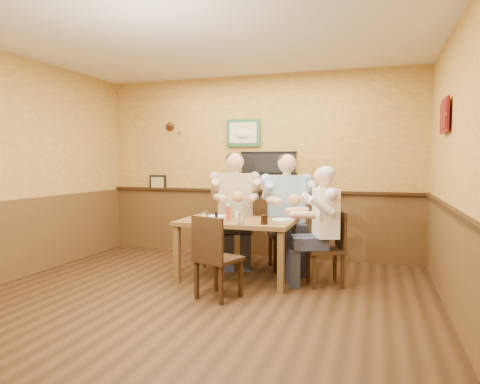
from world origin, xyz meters
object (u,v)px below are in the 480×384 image
(water_glass_mid, at_px, (241,219))
(hot_sauce_bottle, at_px, (228,212))
(dining_table, at_px, (237,227))
(diner_white_elder, at_px, (325,232))
(chair_near_side, at_px, (219,257))
(water_glass_left, at_px, (206,216))
(diner_tan_shirt, at_px, (235,214))
(chair_back_right, at_px, (286,233))
(chair_right_end, at_px, (325,248))
(diner_blue_polo, at_px, (286,218))
(pepper_shaker, at_px, (216,216))
(cola_tumbler, at_px, (264,220))
(chair_back_left, at_px, (235,229))
(salt_shaker, at_px, (237,215))

(water_glass_mid, bearing_deg, hot_sauce_bottle, 133.08)
(dining_table, distance_m, diner_white_elder, 1.08)
(chair_near_side, distance_m, water_glass_left, 0.80)
(diner_tan_shirt, bearing_deg, chair_back_right, -27.98)
(chair_right_end, relative_size, diner_blue_polo, 0.63)
(chair_near_side, xyz_separation_m, pepper_shaker, (-0.29, 0.70, 0.35))
(chair_back_right, distance_m, diner_white_elder, 0.89)
(cola_tumbler, height_order, hot_sauce_bottle, hot_sauce_bottle)
(pepper_shaker, bearing_deg, chair_back_right, 47.30)
(chair_back_right, height_order, cola_tumbler, chair_back_right)
(dining_table, distance_m, hot_sauce_bottle, 0.23)
(diner_white_elder, height_order, water_glass_mid, diner_white_elder)
(diner_white_elder, bearing_deg, chair_right_end, 0.00)
(dining_table, height_order, chair_back_left, chair_back_left)
(diner_tan_shirt, bearing_deg, water_glass_mid, -91.12)
(water_glass_mid, bearing_deg, chair_back_right, 73.59)
(chair_back_right, distance_m, water_glass_mid, 1.15)
(chair_back_right, relative_size, cola_tumbler, 9.19)
(chair_near_side, bearing_deg, diner_tan_shirt, -58.99)
(diner_blue_polo, bearing_deg, water_glass_mid, -130.10)
(chair_right_end, xyz_separation_m, hot_sauce_bottle, (-1.17, -0.15, 0.40))
(chair_back_right, xyz_separation_m, cola_tumbler, (-0.05, -1.00, 0.31))
(chair_near_side, relative_size, water_glass_mid, 7.64)
(chair_near_side, bearing_deg, chair_right_end, -122.12)
(diner_blue_polo, height_order, water_glass_left, diner_blue_polo)
(diner_blue_polo, bearing_deg, chair_back_left, 151.15)
(chair_near_side, relative_size, hot_sauce_bottle, 4.65)
(salt_shaker, bearing_deg, diner_tan_shirt, 110.39)
(diner_blue_polo, height_order, water_glass_mid, diner_blue_polo)
(water_glass_left, height_order, cola_tumbler, water_glass_left)
(water_glass_mid, height_order, cola_tumbler, water_glass_mid)
(dining_table, height_order, diner_tan_shirt, diner_tan_shirt)
(chair_back_left, distance_m, chair_near_side, 1.58)
(dining_table, distance_m, diner_tan_shirt, 0.84)
(diner_tan_shirt, height_order, salt_shaker, diner_tan_shirt)
(diner_white_elder, height_order, pepper_shaker, diner_white_elder)
(chair_near_side, bearing_deg, dining_table, -68.19)
(water_glass_mid, height_order, salt_shaker, water_glass_mid)
(cola_tumbler, bearing_deg, chair_right_end, 28.62)
(hot_sauce_bottle, height_order, salt_shaker, hot_sauce_bottle)
(diner_tan_shirt, bearing_deg, chair_near_side, -100.67)
(chair_right_end, bearing_deg, diner_tan_shirt, -137.58)
(chair_back_right, bearing_deg, diner_white_elder, -70.37)
(diner_tan_shirt, height_order, diner_blue_polo, diner_tan_shirt)
(diner_blue_polo, relative_size, salt_shaker, 14.16)
(diner_tan_shirt, height_order, hot_sauce_bottle, diner_tan_shirt)
(water_glass_mid, height_order, pepper_shaker, water_glass_mid)
(chair_right_end, relative_size, diner_white_elder, 0.70)
(dining_table, relative_size, pepper_shaker, 14.74)
(chair_back_left, height_order, diner_blue_polo, diner_blue_polo)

